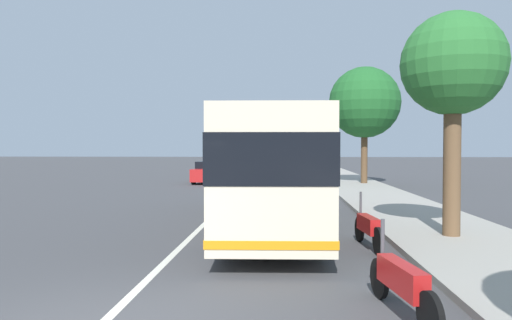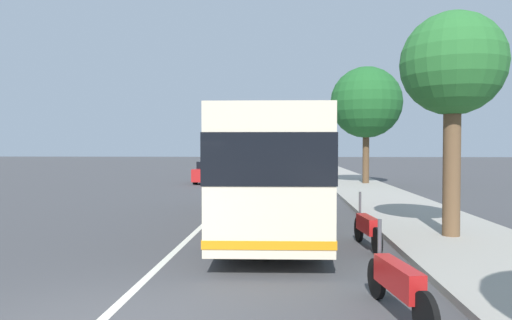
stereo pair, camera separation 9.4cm
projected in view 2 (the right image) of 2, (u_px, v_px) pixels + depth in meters
sidewalk_curb at (415, 216)px, 15.71m from camera, size 110.00×3.60×0.14m
lane_divider_line at (213, 216)px, 16.14m from camera, size 110.00×0.16×0.01m
coach_bus at (269, 166)px, 14.20m from camera, size 11.68×2.84×3.19m
motorcycle_mid_row at (398, 283)px, 6.52m from camera, size 2.30×0.45×1.26m
motorcycle_angled at (367, 228)px, 11.03m from camera, size 2.15×0.36×1.26m
car_behind_bus at (212, 173)px, 31.18m from camera, size 4.09×2.07×1.43m
car_side_street at (239, 166)px, 42.74m from camera, size 4.76×2.22×1.48m
car_far_distant at (275, 167)px, 39.83m from camera, size 4.34×2.13×1.44m
roadside_tree_mid_block at (453, 67)px, 11.73m from camera, size 2.57×2.57×5.72m
roadside_tree_far_block at (366, 103)px, 29.12m from camera, size 4.39×4.39×7.32m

